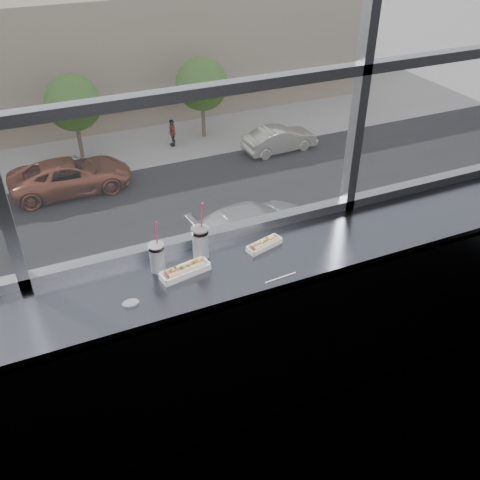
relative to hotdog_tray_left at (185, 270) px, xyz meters
name	(u,v)px	position (x,y,z in m)	size (l,w,h in m)	color
wall_back_lower	(206,311)	(0.20, 0.25, -0.58)	(6.00, 6.00, 0.00)	black
window_glass	(191,28)	(0.20, 0.27, 1.17)	(6.00, 6.00, 0.00)	silver
window_mullions	(193,29)	(0.20, 0.25, 1.17)	(6.00, 0.08, 2.40)	gray
counter	(221,272)	(0.20, -0.02, -0.06)	(6.00, 0.55, 0.06)	#53565F
counter_fascia	(239,368)	(0.20, -0.28, -0.58)	(6.00, 0.04, 1.04)	#53565F
hotdog_tray_left	(185,270)	(0.00, 0.00, 0.00)	(0.29, 0.14, 0.07)	white
hotdog_tray_right	(264,244)	(0.50, 0.06, -0.01)	(0.24, 0.13, 0.06)	white
soda_cup_left	(157,256)	(-0.12, 0.09, 0.07)	(0.09, 0.09, 0.32)	white
soda_cup_right	(200,241)	(0.14, 0.12, 0.08)	(0.10, 0.10, 0.36)	white
loose_straw	(281,278)	(0.46, -0.24, -0.02)	(0.01, 0.01, 0.19)	white
wrapper	(131,303)	(-0.33, -0.12, -0.02)	(0.09, 0.07, 0.02)	silver
plaza_ground	(17,86)	(0.20, 43.75, -12.13)	(120.00, 120.00, 0.00)	gray
plaza_near	(133,464)	(0.20, 7.25, -12.11)	(50.00, 14.00, 0.04)	gray
street_asphalt	(63,234)	(0.20, 20.25, -12.10)	(80.00, 10.00, 0.06)	black
far_sidewalk	(41,165)	(0.20, 28.25, -12.11)	(80.00, 6.00, 0.04)	gray
far_building	(11,52)	(0.20, 38.25, -8.13)	(50.00, 14.00, 8.00)	gray
car_far_b	(70,171)	(1.39, 24.25, -10.90)	(6.98, 2.91, 2.33)	brown
car_far_c	(280,135)	(13.72, 24.25, -11.06)	(6.03, 2.51, 2.01)	#B6B4A1
car_near_d	(252,218)	(8.15, 16.25, -10.94)	(6.77, 2.82, 2.26)	#B9B9B9
pedestrian_d	(172,130)	(8.05, 27.65, -11.07)	(0.91, 0.68, 2.04)	#66605B
tree_center	(73,103)	(2.58, 28.25, -8.76)	(3.18, 3.18, 4.97)	#47382B
tree_right	(202,84)	(10.33, 28.25, -8.70)	(3.23, 3.23, 5.05)	#47382B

